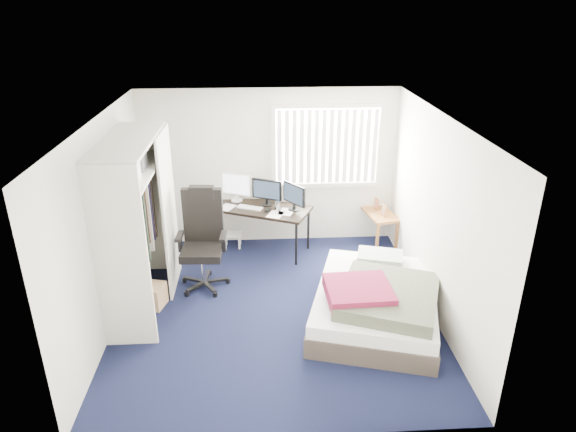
% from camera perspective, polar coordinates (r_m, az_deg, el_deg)
% --- Properties ---
extents(ground, '(4.20, 4.20, 0.00)m').
position_cam_1_polar(ground, '(6.79, -1.43, -10.34)').
color(ground, black).
rests_on(ground, ground).
extents(room_shell, '(4.20, 4.20, 4.20)m').
position_cam_1_polar(room_shell, '(6.08, -1.58, 1.57)').
color(room_shell, silver).
rests_on(room_shell, ground).
extents(window_assembly, '(1.72, 0.09, 1.32)m').
position_cam_1_polar(window_assembly, '(8.06, 4.37, 7.71)').
color(window_assembly, white).
rests_on(window_assembly, ground).
extents(closet, '(0.64, 1.84, 2.22)m').
position_cam_1_polar(closet, '(6.56, -16.40, 0.77)').
color(closet, beige).
rests_on(closet, ground).
extents(desk, '(1.64, 1.24, 1.19)m').
position_cam_1_polar(desk, '(7.98, -2.90, 1.25)').
color(desk, black).
rests_on(desk, ground).
extents(office_chair, '(0.69, 0.69, 1.40)m').
position_cam_1_polar(office_chair, '(7.20, -9.38, -3.63)').
color(office_chair, black).
rests_on(office_chair, ground).
extents(footstool, '(0.31, 0.25, 0.25)m').
position_cam_1_polar(footstool, '(8.32, -6.20, -2.24)').
color(footstool, white).
rests_on(footstool, ground).
extents(nightstand, '(0.54, 0.87, 0.74)m').
position_cam_1_polar(nightstand, '(8.40, 10.07, 0.04)').
color(nightstand, brown).
rests_on(nightstand, ground).
extents(bed, '(1.94, 2.28, 0.65)m').
position_cam_1_polar(bed, '(6.54, 9.81, -9.30)').
color(bed, '#3D332C').
rests_on(bed, ground).
extents(pine_box, '(0.47, 0.40, 0.30)m').
position_cam_1_polar(pine_box, '(7.04, -15.22, -8.47)').
color(pine_box, tan).
rests_on(pine_box, ground).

